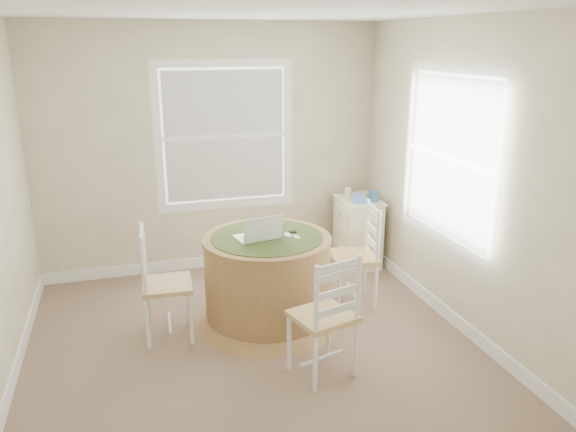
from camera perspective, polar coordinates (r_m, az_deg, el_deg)
name	(u,v)px	position (r m, az deg, el deg)	size (l,w,h in m)	color
room	(265,187)	(4.44, -2.37, 2.98)	(3.64, 3.64, 2.64)	#8A6F57
round_table	(267,276)	(4.94, -2.11, -6.10)	(1.29, 1.29, 0.80)	olive
chair_left	(167,284)	(4.79, -12.19, -6.78)	(0.42, 0.40, 0.95)	white
chair_near	(323,316)	(4.19, 3.55, -10.06)	(0.42, 0.40, 0.95)	white
chair_right	(353,256)	(5.29, 6.66, -4.09)	(0.42, 0.40, 0.95)	white
laptop	(258,235)	(4.76, -3.04, -1.95)	(0.40, 0.36, 0.24)	white
mouse	(288,235)	(4.82, -0.03, -1.96)	(0.06, 0.10, 0.03)	white
phone	(297,237)	(4.80, 0.87, -2.19)	(0.04, 0.09, 0.02)	#B7BABF
keys	(292,232)	(4.91, 0.45, -1.66)	(0.06, 0.05, 0.03)	black
corner_chest	(358,232)	(6.26, 7.08, -1.61)	(0.44, 0.58, 0.76)	#F9E6BB
tissue_box	(359,198)	(6.00, 7.26, 1.79)	(0.12, 0.12, 0.10)	#5882C9
box_yellow	(362,195)	(6.21, 7.56, 2.15)	(0.15, 0.10, 0.06)	gold
box_blue	(373,196)	(6.06, 8.68, 2.01)	(0.08, 0.08, 0.12)	#33659B
cup_cream	(348,192)	(6.26, 6.13, 2.45)	(0.07, 0.07, 0.09)	beige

